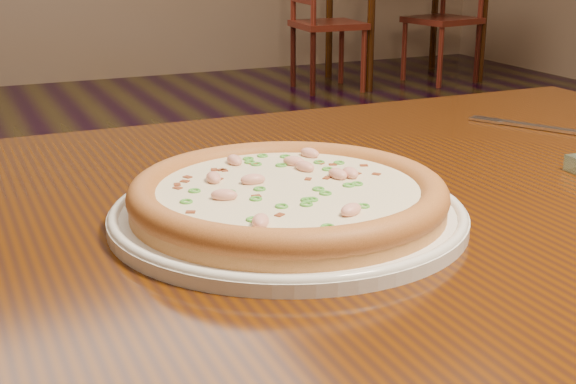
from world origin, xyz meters
name	(u,v)px	position (x,y,z in m)	size (l,w,h in m)	color
hero_table	(369,277)	(-0.34, -0.61, 0.65)	(1.20, 0.80, 0.75)	black
plate	(288,213)	(-0.46, -0.66, 0.76)	(0.34, 0.34, 0.02)	white
pizza	(288,195)	(-0.46, -0.66, 0.78)	(0.30, 0.30, 0.03)	tan
fork	(534,126)	(0.01, -0.45, 0.75)	(0.10, 0.16, 0.00)	silver
chair_c	(321,24)	(1.64, 3.49, 0.44)	(0.45, 0.45, 0.95)	#521C0D
chair_d	(448,18)	(2.61, 3.45, 0.44)	(0.49, 0.49, 0.95)	#521C0D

